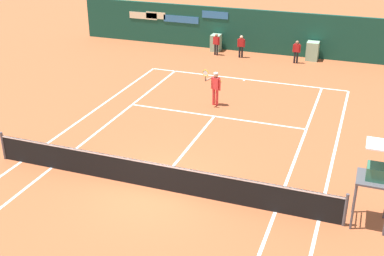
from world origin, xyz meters
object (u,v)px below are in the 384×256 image
at_px(ball_kid_left_post, 241,45).
at_px(ball_kid_right_post, 216,43).
at_px(umpire_chair, 376,174).
at_px(ball_kid_centre_post, 297,50).
at_px(player_on_baseline, 215,86).
at_px(tennis_ball_by_sideline, 221,81).

relative_size(ball_kid_left_post, ball_kid_right_post, 1.02).
relative_size(umpire_chair, ball_kid_centre_post, 1.95).
bearing_deg(ball_kid_right_post, ball_kid_centre_post, -170.07).
xyz_separation_m(player_on_baseline, ball_kid_left_post, (-0.87, 7.84, -0.17)).
relative_size(umpire_chair, ball_kid_left_post, 1.92).
distance_m(ball_kid_centre_post, ball_kid_right_post, 4.85).
bearing_deg(tennis_ball_by_sideline, ball_kid_left_post, 92.27).
relative_size(ball_kid_left_post, tennis_ball_by_sideline, 19.91).
relative_size(player_on_baseline, ball_kid_right_post, 1.36).
relative_size(ball_kid_centre_post, ball_kid_right_post, 1.00).
distance_m(umpire_chair, ball_kid_left_post, 17.11).
bearing_deg(ball_kid_right_post, ball_kid_left_post, -170.07).
bearing_deg(player_on_baseline, tennis_ball_by_sideline, -64.20).
height_order(player_on_baseline, ball_kid_left_post, player_on_baseline).
bearing_deg(ball_kid_left_post, ball_kid_centre_post, 168.97).
xyz_separation_m(player_on_baseline, tennis_ball_by_sideline, (-0.68, 3.18, -0.92)).
xyz_separation_m(player_on_baseline, ball_kid_right_post, (-2.43, 7.84, -0.18)).
bearing_deg(ball_kid_left_post, ball_kid_right_post, -11.03).
bearing_deg(ball_kid_right_post, player_on_baseline, 117.12).
bearing_deg(tennis_ball_by_sideline, ball_kid_centre_post, 56.33).
bearing_deg(ball_kid_left_post, player_on_baseline, 85.30).
distance_m(umpire_chair, ball_kid_right_post, 17.89).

